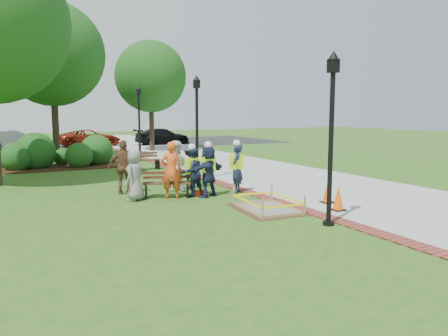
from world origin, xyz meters
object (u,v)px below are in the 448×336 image
lamp_near (331,126)px  hivis_worker_a (208,169)px  wet_concrete_pad (267,202)px  hivis_worker_b (237,167)px  hivis_worker_c (192,170)px  bench_near (167,189)px  cone_front (338,199)px

lamp_near → hivis_worker_a: (-1.08, 4.69, -1.56)m
wet_concrete_pad → lamp_near: lamp_near is taller
hivis_worker_b → hivis_worker_c: bearing=175.8°
lamp_near → hivis_worker_b: size_ratio=2.30×
lamp_near → hivis_worker_b: (0.09, 4.86, -1.56)m
bench_near → hivis_worker_b: (2.43, -0.36, 0.65)m
hivis_worker_b → bench_near: bearing=171.6°
wet_concrete_pad → hivis_worker_a: size_ratio=1.33×
hivis_worker_c → cone_front: bearing=-53.9°
hivis_worker_a → hivis_worker_b: bearing=8.1°
hivis_worker_a → hivis_worker_c: size_ratio=1.04×
bench_near → hivis_worker_b: bearing=-8.4°
cone_front → wet_concrete_pad: bearing=147.8°
wet_concrete_pad → bench_near: (-1.94, 3.05, 0.03)m
bench_near → hivis_worker_b: hivis_worker_b is taller
cone_front → lamp_near: (-1.30, -1.09, 2.13)m
cone_front → hivis_worker_b: size_ratio=0.39×
lamp_near → cone_front: bearing=40.0°
hivis_worker_a → cone_front: bearing=-56.5°
hivis_worker_a → bench_near: bearing=157.4°
lamp_near → hivis_worker_a: bearing=103.0°
bench_near → cone_front: bearing=-48.5°
hivis_worker_b → hivis_worker_c: 1.63m
lamp_near → hivis_worker_b: lamp_near is taller
bench_near → wet_concrete_pad: bearing=-57.5°
bench_near → hivis_worker_b: 2.54m
cone_front → hivis_worker_c: size_ratio=0.41×
hivis_worker_a → wet_concrete_pad: bearing=-74.9°
hivis_worker_a → hivis_worker_b: hivis_worker_b is taller
bench_near → cone_front: size_ratio=2.24×
hivis_worker_a → hivis_worker_c: hivis_worker_a is taller
wet_concrete_pad → hivis_worker_b: (0.49, 2.70, 0.69)m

